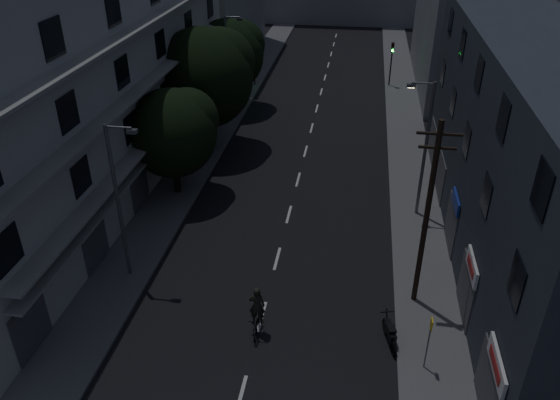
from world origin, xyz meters
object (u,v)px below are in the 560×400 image
(utility_pole, at_px, (427,213))
(bus_stop_sign, at_px, (430,335))
(cyclist, at_px, (257,317))
(motorcycle, at_px, (390,333))

(utility_pole, xyz_separation_m, bus_stop_sign, (0.16, -4.21, -2.98))
(utility_pole, bearing_deg, bus_stop_sign, -87.85)
(bus_stop_sign, relative_size, cyclist, 1.05)
(bus_stop_sign, xyz_separation_m, motorcycle, (-1.36, 1.33, -1.38))
(bus_stop_sign, bearing_deg, cyclist, 170.63)
(bus_stop_sign, height_order, motorcycle, bus_stop_sign)
(utility_pole, bearing_deg, motorcycle, -112.73)
(utility_pole, height_order, bus_stop_sign, utility_pole)
(utility_pole, relative_size, bus_stop_sign, 3.56)
(utility_pole, xyz_separation_m, motorcycle, (-1.21, -2.88, -4.36))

